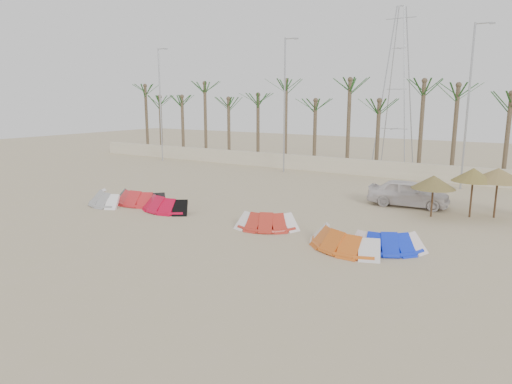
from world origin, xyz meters
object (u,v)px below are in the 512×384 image
Objects in this scene: kite_red_right at (270,220)px; parasol_left at (433,182)px; parasol_right at (498,175)px; parasol_mid at (473,175)px; kite_grey at (108,197)px; kite_blue at (390,240)px; car at (408,193)px; kite_red_mid at (168,202)px; kite_orange at (345,238)px; kite_red_left at (143,197)px.

kite_red_right is 8.99m from parasol_left.
parasol_right is at bearing 41.87° from kite_red_right.
parasol_mid is 1.23m from parasol_right.
kite_blue is (16.55, 0.46, 0.00)m from kite_grey.
kite_grey is at bearing 115.80° from car.
parasol_left is (0.27, 6.63, 1.44)m from kite_blue.
parasol_mid is 0.97× the size of parasol_right.
kite_red_mid is at bearing -154.11° from parasol_left.
kite_grey is 20.32m from parasol_mid.
kite_red_right is 12.13m from parasol_right.
kite_red_right is 9.40m from car.
kite_red_mid is (3.99, 0.86, 0.00)m from kite_grey.
parasol_right is at bearing 28.58° from parasol_left.
kite_grey is 17.58m from car.
parasol_left reaches higher than kite_orange.
parasol_mid is (18.56, 8.07, 1.84)m from kite_grey.
kite_grey is 10.75m from kite_red_right.
parasol_right is (18.01, 7.41, 1.85)m from kite_red_left.
parasol_left is at bearing 22.85° from kite_grey.
kite_red_mid is at bearing 178.19° from kite_blue.
kite_orange is 10.23m from parasol_right.
parasol_mid is (16.91, 6.85, 1.83)m from kite_red_left.
parasol_left is at bearing 46.68° from kite_red_right.
car is (-1.67, 1.83, -1.09)m from parasol_left.
kite_blue is 1.31× the size of parasol_mid.
parasol_mid is at bearing 22.05° from kite_red_left.
kite_red_left is 9.11m from kite_red_right.
parasol_mid reaches higher than kite_grey.
kite_orange is 1.53× the size of parasol_mid.
kite_orange is at bearing -104.81° from parasol_left.
kite_red_mid is 0.91× the size of kite_orange.
kite_red_left is 1.10× the size of kite_red_right.
kite_red_right is at bearing 147.25° from car.
parasol_left is at bearing -150.46° from parasol_mid.
parasol_left reaches higher than kite_red_mid.
kite_red_right is 1.24× the size of parasol_right.
car reaches higher than kite_red_right.
kite_red_mid is at bearing 174.32° from kite_orange.
kite_red_left is 18.34m from parasol_mid.
kite_grey is 21.55m from parasol_right.
kite_red_left is at bearing -157.64° from parasol_right.
kite_red_left is 14.92m from kite_blue.
kite_red_right is 1.48× the size of parasol_left.
kite_grey is 1.22× the size of parasol_right.
parasol_mid is (14.57, 7.22, 1.83)m from kite_red_mid.
parasol_mid is 3.81m from car.
kite_red_mid is 17.59m from parasol_right.
kite_orange and kite_blue have the same top height.
kite_red_right is at bearing -136.45° from parasol_mid.
parasol_mid is (7.83, 7.44, 1.84)m from kite_red_right.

